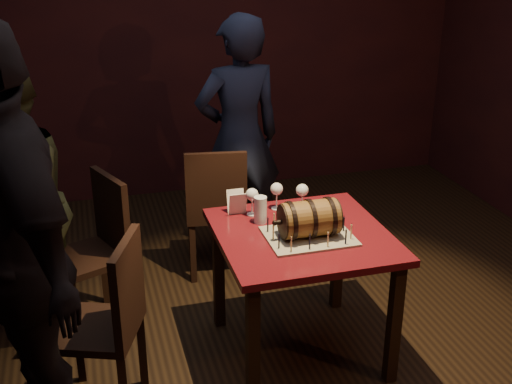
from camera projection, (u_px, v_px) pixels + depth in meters
room_shell at (264, 112)px, 3.20m from camera, size 5.04×5.04×2.80m
pub_table at (302, 251)px, 3.45m from camera, size 0.90×0.90×0.75m
cake_board at (309, 236)px, 3.35m from camera, size 0.45×0.35×0.01m
barrel_cake at (309, 219)px, 3.32m from camera, size 0.35×0.21×0.21m
birthday_candles at (309, 228)px, 3.34m from camera, size 0.40×0.30×0.09m
wine_glass_left at (252, 196)px, 3.57m from camera, size 0.07×0.07×0.16m
wine_glass_mid at (277, 190)px, 3.65m from camera, size 0.07×0.07×0.16m
wine_glass_right at (302, 191)px, 3.63m from camera, size 0.07×0.07×0.16m
pint_of_ale at (260, 210)px, 3.50m from camera, size 0.07×0.07×0.15m
menu_card at (237, 203)px, 3.61m from camera, size 0.10×0.05×0.13m
chair_back at (216, 205)px, 4.31m from camera, size 0.46×0.46×0.93m
chair_left_rear at (98, 243)px, 3.79m from camera, size 0.52×0.52×0.93m
chair_left_front at (110, 317)px, 3.07m from camera, size 0.52×0.52×0.93m
person_back at (239, 138)px, 4.54m from camera, size 0.68×0.49×1.74m
person_left_rear at (12, 209)px, 3.51m from camera, size 0.68×0.84×1.65m
person_left_front at (12, 257)px, 2.66m from camera, size 0.88×1.25×1.97m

